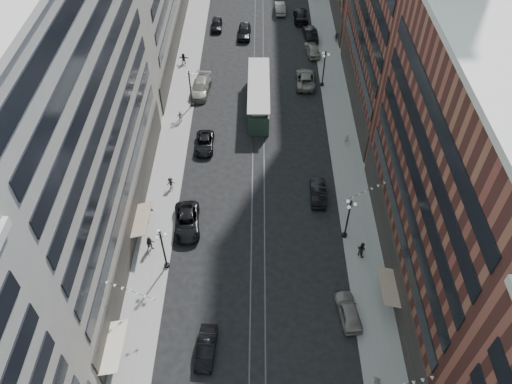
{
  "coord_description": "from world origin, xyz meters",
  "views": [
    {
      "loc": [
        -0.0,
        -1.39,
        41.73
      ],
      "look_at": [
        -0.23,
        33.78,
        5.0
      ],
      "focal_mm": 35.0,
      "sensor_mm": 36.0,
      "label": 1
    }
  ],
  "objects_px": {
    "car_9": "(217,24)",
    "pedestrian_extra_2": "(184,58)",
    "pedestrian_4": "(377,383)",
    "car_8": "(200,87)",
    "pedestrian_extra_1": "(171,183)",
    "car_extra_0": "(310,34)",
    "lamppost_sw_far": "(163,248)",
    "pedestrian_2": "(150,244)",
    "lamppost_se_far": "(348,218)",
    "pedestrian_6": "(180,116)",
    "pedestrian_9": "(336,37)",
    "lamppost_se_mid": "(324,68)",
    "pedestrian_7": "(361,249)",
    "car_2": "(187,222)",
    "streetcar": "(259,96)",
    "pedestrian_8": "(347,138)",
    "car_12": "(301,15)",
    "car_13": "(244,31)",
    "car_14": "(280,8)",
    "car_5": "(206,348)",
    "car_10": "(318,192)",
    "car_11": "(306,79)",
    "car_4": "(348,311)",
    "car_7": "(204,143)",
    "lamppost_sw_mid": "(190,87)",
    "car_extra_1": "(312,49)",
    "pedestrian_5": "(146,209)"
  },
  "relations": [
    {
      "from": "car_8",
      "to": "car_7",
      "type": "bearing_deg",
      "value": -76.71
    },
    {
      "from": "pedestrian_2",
      "to": "pedestrian_8",
      "type": "xyz_separation_m",
      "value": [
        22.21,
        17.01,
        -0.13
      ]
    },
    {
      "from": "lamppost_se_far",
      "to": "car_14",
      "type": "distance_m",
      "value": 51.08
    },
    {
      "from": "car_7",
      "to": "pedestrian_6",
      "type": "height_order",
      "value": "pedestrian_6"
    },
    {
      "from": "pedestrian_9",
      "to": "pedestrian_extra_1",
      "type": "bearing_deg",
      "value": -119.83
    },
    {
      "from": "streetcar",
      "to": "pedestrian_5",
      "type": "distance_m",
      "value": 23.7
    },
    {
      "from": "lamppost_se_far",
      "to": "pedestrian_extra_2",
      "type": "distance_m",
      "value": 39.66
    },
    {
      "from": "car_2",
      "to": "car_8",
      "type": "relative_size",
      "value": 0.96
    },
    {
      "from": "pedestrian_8",
      "to": "pedestrian_extra_2",
      "type": "relative_size",
      "value": 0.99
    },
    {
      "from": "car_4",
      "to": "pedestrian_9",
      "type": "xyz_separation_m",
      "value": [
        4.1,
        49.74,
        0.14
      ]
    },
    {
      "from": "car_5",
      "to": "pedestrian_8",
      "type": "relative_size",
      "value": 2.72
    },
    {
      "from": "lamppost_se_mid",
      "to": "car_7",
      "type": "xyz_separation_m",
      "value": [
        -16.0,
        -13.64,
        -2.42
      ]
    },
    {
      "from": "car_2",
      "to": "car_4",
      "type": "xyz_separation_m",
      "value": [
        16.07,
        -10.69,
        -0.03
      ]
    },
    {
      "from": "car_7",
      "to": "pedestrian_extra_1",
      "type": "xyz_separation_m",
      "value": [
        -3.32,
        -7.27,
        0.22
      ]
    },
    {
      "from": "car_12",
      "to": "car_13",
      "type": "relative_size",
      "value": 1.14
    },
    {
      "from": "lamppost_sw_far",
      "to": "car_11",
      "type": "distance_m",
      "value": 36.37
    },
    {
      "from": "car_11",
      "to": "car_14",
      "type": "xyz_separation_m",
      "value": [
        -3.1,
        22.14,
        -0.01
      ]
    },
    {
      "from": "lamppost_se_mid",
      "to": "car_11",
      "type": "xyz_separation_m",
      "value": [
        -2.4,
        0.59,
        -2.27
      ]
    },
    {
      "from": "lamppost_sw_far",
      "to": "pedestrian_9",
      "type": "bearing_deg",
      "value": 63.92
    },
    {
      "from": "car_extra_1",
      "to": "car_5",
      "type": "bearing_deg",
      "value": 68.39
    },
    {
      "from": "lamppost_se_mid",
      "to": "pedestrian_extra_1",
      "type": "height_order",
      "value": "lamppost_se_mid"
    },
    {
      "from": "pedestrian_2",
      "to": "pedestrian_6",
      "type": "height_order",
      "value": "pedestrian_2"
    },
    {
      "from": "pedestrian_extra_1",
      "to": "car_extra_0",
      "type": "bearing_deg",
      "value": -134.32
    },
    {
      "from": "pedestrian_9",
      "to": "lamppost_se_mid",
      "type": "bearing_deg",
      "value": -100.58
    },
    {
      "from": "lamppost_sw_far",
      "to": "lamppost_se_mid",
      "type": "height_order",
      "value": "same"
    },
    {
      "from": "car_12",
      "to": "pedestrian_9",
      "type": "distance_m",
      "value": 9.32
    },
    {
      "from": "car_extra_0",
      "to": "car_extra_1",
      "type": "distance_m",
      "value": 4.83
    },
    {
      "from": "car_11",
      "to": "car_9",
      "type": "bearing_deg",
      "value": -47.06
    },
    {
      "from": "lamppost_sw_far",
      "to": "pedestrian_2",
      "type": "distance_m",
      "value": 3.46
    },
    {
      "from": "car_9",
      "to": "pedestrian_extra_2",
      "type": "bearing_deg",
      "value": -112.09
    },
    {
      "from": "lamppost_sw_mid",
      "to": "pedestrian_2",
      "type": "bearing_deg",
      "value": -94.32
    },
    {
      "from": "pedestrian_7",
      "to": "pedestrian_9",
      "type": "xyz_separation_m",
      "value": [
        1.98,
        42.84,
        -0.2
      ]
    },
    {
      "from": "streetcar",
      "to": "car_2",
      "type": "distance_m",
      "value": 23.12
    },
    {
      "from": "streetcar",
      "to": "pedestrian_5",
      "type": "height_order",
      "value": "streetcar"
    },
    {
      "from": "lamppost_se_far",
      "to": "lamppost_sw_far",
      "type": "bearing_deg",
      "value": -167.74
    },
    {
      "from": "car_10",
      "to": "lamppost_se_mid",
      "type": "bearing_deg",
      "value": -94.78
    },
    {
      "from": "car_5",
      "to": "pedestrian_extra_2",
      "type": "relative_size",
      "value": 2.7
    },
    {
      "from": "car_10",
      "to": "car_11",
      "type": "distance_m",
      "value": 22.74
    },
    {
      "from": "lamppost_se_mid",
      "to": "car_12",
      "type": "height_order",
      "value": "lamppost_se_mid"
    },
    {
      "from": "car_extra_1",
      "to": "streetcar",
      "type": "bearing_deg",
      "value": 51.38
    },
    {
      "from": "pedestrian_4",
      "to": "pedestrian_extra_2",
      "type": "bearing_deg",
      "value": 4.49
    },
    {
      "from": "pedestrian_4",
      "to": "car_8",
      "type": "height_order",
      "value": "pedestrian_4"
    },
    {
      "from": "car_2",
      "to": "pedestrian_extra_2",
      "type": "xyz_separation_m",
      "value": [
        -3.82,
        32.48,
        0.17
      ]
    },
    {
      "from": "streetcar",
      "to": "pedestrian_extra_2",
      "type": "xyz_separation_m",
      "value": [
        -11.49,
        10.69,
        -0.71
      ]
    },
    {
      "from": "car_11",
      "to": "car_13",
      "type": "bearing_deg",
      "value": -53.59
    },
    {
      "from": "car_11",
      "to": "car_2",
      "type": "bearing_deg",
      "value": 64.46
    },
    {
      "from": "car_11",
      "to": "pedestrian_7",
      "type": "xyz_separation_m",
      "value": [
        3.72,
        -31.09,
        0.29
      ]
    },
    {
      "from": "pedestrian_extra_2",
      "to": "car_14",
      "type": "bearing_deg",
      "value": -125.71
    },
    {
      "from": "car_7",
      "to": "car_extra_1",
      "type": "bearing_deg",
      "value": 55.24
    },
    {
      "from": "car_8",
      "to": "car_11",
      "type": "height_order",
      "value": "car_8"
    }
  ]
}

